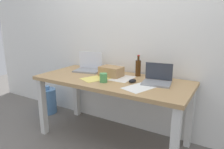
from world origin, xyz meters
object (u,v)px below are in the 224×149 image
object	(u,v)px
beer_bottle	(138,68)
cardboard_box	(111,71)
desk	(112,87)
coffee_mug	(103,78)
computer_mouse	(132,81)
water_cooler_jug	(48,101)
laptop_left	(88,67)
laptop_right	(157,79)

from	to	relation	value
beer_bottle	cardboard_box	bearing A→B (deg)	-146.49
desk	coffee_mug	bearing A→B (deg)	-94.94
beer_bottle	computer_mouse	world-z (taller)	beer_bottle
cardboard_box	computer_mouse	bearing A→B (deg)	-17.52
beer_bottle	water_cooler_jug	size ratio (longest dim) A/B	0.58
laptop_left	computer_mouse	world-z (taller)	laptop_left
cardboard_box	beer_bottle	bearing A→B (deg)	33.51
beer_bottle	computer_mouse	distance (m)	0.29
desk	cardboard_box	size ratio (longest dim) A/B	6.74
cardboard_box	water_cooler_jug	distance (m)	1.32
desk	coffee_mug	xyz separation A→B (m)	(-0.01, -0.15, 0.15)
desk	computer_mouse	xyz separation A→B (m)	(0.25, -0.01, 0.12)
desk	water_cooler_jug	bearing A→B (deg)	173.44
coffee_mug	water_cooler_jug	size ratio (longest dim) A/B	0.22
laptop_left	laptop_right	world-z (taller)	laptop_left
coffee_mug	water_cooler_jug	xyz separation A→B (m)	(-1.22, 0.29, -0.60)
laptop_right	beer_bottle	xyz separation A→B (m)	(-0.29, 0.17, 0.06)
laptop_left	beer_bottle	size ratio (longest dim) A/B	1.48
beer_bottle	desk	bearing A→B (deg)	-126.05
cardboard_box	laptop_left	bearing A→B (deg)	167.98
desk	laptop_left	world-z (taller)	laptop_left
computer_mouse	laptop_left	bearing A→B (deg)	179.52
coffee_mug	water_cooler_jug	distance (m)	1.39
water_cooler_jug	laptop_right	bearing A→B (deg)	-1.60
laptop_right	coffee_mug	xyz separation A→B (m)	(-0.50, -0.25, 0.01)
desk	water_cooler_jug	xyz separation A→B (m)	(-1.23, 0.14, -0.46)
laptop_left	desk	bearing A→B (deg)	-21.17
desk	cardboard_box	world-z (taller)	cardboard_box
laptop_left	laptop_right	xyz separation A→B (m)	(0.94, -0.08, -0.01)
cardboard_box	water_cooler_jug	xyz separation A→B (m)	(-1.16, 0.05, -0.61)
beer_bottle	laptop_left	bearing A→B (deg)	-172.24
desk	computer_mouse	bearing A→B (deg)	-1.55
laptop_right	beer_bottle	world-z (taller)	beer_bottle
laptop_left	coffee_mug	size ratio (longest dim) A/B	3.82
desk	computer_mouse	size ratio (longest dim) A/B	17.20
laptop_left	water_cooler_jug	bearing A→B (deg)	-177.29
beer_bottle	computer_mouse	xyz separation A→B (m)	(0.06, -0.27, -0.08)
computer_mouse	water_cooler_jug	xyz separation A→B (m)	(-1.48, 0.15, -0.57)
desk	coffee_mug	distance (m)	0.21
desk	laptop_right	world-z (taller)	laptop_right
laptop_right	beer_bottle	size ratio (longest dim) A/B	1.27
laptop_right	computer_mouse	distance (m)	0.25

